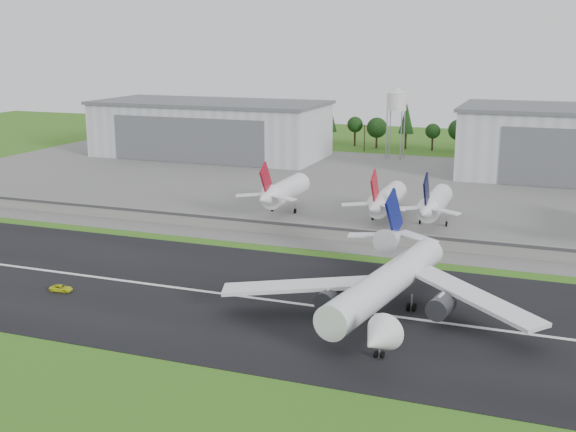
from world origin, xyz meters
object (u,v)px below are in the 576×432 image
at_px(parked_jet_navy, 433,204).
at_px(ground_vehicle, 61,288).
at_px(parked_jet_red_a, 282,192).
at_px(parked_jet_red_b, 385,200).
at_px(main_airliner, 386,291).

bearing_deg(parked_jet_navy, ground_vehicle, -128.01).
height_order(parked_jet_red_a, parked_jet_red_b, parked_jet_red_a).
xyz_separation_m(ground_vehicle, parked_jet_navy, (59.65, 76.32, 5.44)).
xyz_separation_m(main_airliner, parked_jet_red_b, (-15.81, 66.99, 1.29)).
bearing_deg(parked_jet_red_a, ground_vehicle, -102.60).
height_order(ground_vehicle, parked_jet_navy, parked_jet_navy).
distance_m(ground_vehicle, parked_jet_red_a, 78.44).
xyz_separation_m(parked_jet_red_b, parked_jet_navy, (12.97, -0.00, -0.01)).
bearing_deg(ground_vehicle, parked_jet_navy, -45.42).
bearing_deg(parked_jet_red_a, parked_jet_navy, -0.04).
height_order(main_airliner, ground_vehicle, main_airliner).
relative_size(ground_vehicle, parked_jet_red_a, 0.14).
bearing_deg(parked_jet_navy, parked_jet_red_a, 179.96).
distance_m(ground_vehicle, parked_jet_red_b, 89.64).
distance_m(parked_jet_red_b, parked_jet_navy, 12.97).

